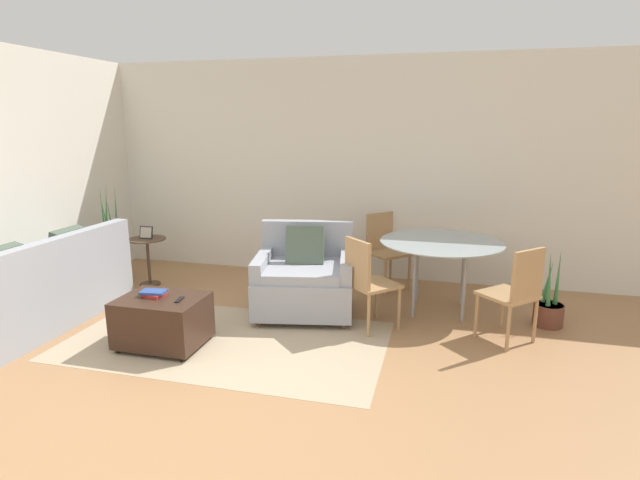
% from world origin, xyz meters
% --- Properties ---
extents(ground_plane, '(20.00, 20.00, 0.00)m').
position_xyz_m(ground_plane, '(0.00, 0.00, 0.00)').
color(ground_plane, '#A3754C').
extents(wall_back, '(12.00, 0.06, 2.75)m').
position_xyz_m(wall_back, '(0.00, 3.39, 1.38)').
color(wall_back, silver).
rests_on(wall_back, ground_plane).
extents(wall_left, '(0.06, 12.00, 2.75)m').
position_xyz_m(wall_left, '(-2.92, 1.50, 1.38)').
color(wall_left, silver).
rests_on(wall_left, ground_plane).
extents(area_rug, '(2.90, 1.61, 0.01)m').
position_xyz_m(area_rug, '(-0.35, 1.05, 0.00)').
color(area_rug, tan).
rests_on(area_rug, ground_plane).
extents(couch, '(0.92, 2.02, 0.91)m').
position_xyz_m(couch, '(-2.33, 0.92, 0.30)').
color(couch, '#999EA8').
rests_on(couch, ground_plane).
extents(armchair, '(1.15, 1.08, 0.92)m').
position_xyz_m(armchair, '(0.14, 1.93, 0.36)').
color(armchair, '#999EA8').
rests_on(armchair, ground_plane).
extents(ottoman, '(0.73, 0.56, 0.46)m').
position_xyz_m(ottoman, '(-0.85, 0.82, 0.25)').
color(ottoman, '#382319').
rests_on(ottoman, ground_plane).
extents(book_stack, '(0.23, 0.17, 0.05)m').
position_xyz_m(book_stack, '(-0.93, 0.84, 0.48)').
color(book_stack, '#B72D28').
rests_on(book_stack, ottoman).
extents(tv_remote_primary, '(0.07, 0.15, 0.01)m').
position_xyz_m(tv_remote_primary, '(-0.66, 0.80, 0.46)').
color(tv_remote_primary, black).
rests_on(tv_remote_primary, ottoman).
extents(potted_plant, '(0.41, 0.41, 1.26)m').
position_xyz_m(potted_plant, '(-2.55, 2.41, 0.24)').
color(potted_plant, brown).
rests_on(potted_plant, ground_plane).
extents(side_table, '(0.45, 0.45, 0.59)m').
position_xyz_m(side_table, '(-1.97, 2.33, 0.42)').
color(side_table, '#4C3828').
rests_on(side_table, ground_plane).
extents(picture_frame, '(0.17, 0.06, 0.15)m').
position_xyz_m(picture_frame, '(-1.97, 2.33, 0.66)').
color(picture_frame, black).
rests_on(picture_frame, side_table).
extents(dining_table, '(1.27, 1.27, 0.76)m').
position_xyz_m(dining_table, '(1.51, 2.33, 0.69)').
color(dining_table, '#99A8AD').
rests_on(dining_table, ground_plane).
extents(dining_chair_near_left, '(0.59, 0.59, 0.90)m').
position_xyz_m(dining_chair_near_left, '(0.84, 1.65, 0.52)').
color(dining_chair_near_left, tan).
rests_on(dining_chair_near_left, ground_plane).
extents(dining_chair_near_right, '(0.59, 0.59, 0.90)m').
position_xyz_m(dining_chair_near_right, '(2.19, 1.65, 0.52)').
color(dining_chair_near_right, tan).
rests_on(dining_chair_near_right, ground_plane).
extents(dining_chair_far_left, '(0.59, 0.59, 0.90)m').
position_xyz_m(dining_chair_far_left, '(0.84, 3.00, 0.52)').
color(dining_chair_far_left, tan).
rests_on(dining_chair_far_left, ground_plane).
extents(potted_plant_small, '(0.28, 0.28, 0.78)m').
position_xyz_m(potted_plant_small, '(2.58, 2.19, 0.16)').
color(potted_plant_small, brown).
rests_on(potted_plant_small, ground_plane).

